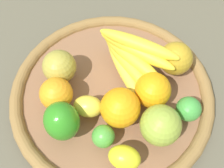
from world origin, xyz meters
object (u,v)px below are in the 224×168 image
orange_2 (153,91)px  apple_1 (161,125)px  lime_1 (103,136)px  orange_0 (56,94)px  lemon_0 (124,157)px  apple_0 (176,58)px  lime_0 (189,109)px  bell_pepper (62,121)px  orange_1 (120,108)px  lemon_1 (88,106)px  apple_2 (60,66)px  banana_bunch (132,58)px

orange_2 → apple_1: apple_1 is taller
orange_2 → lime_1: size_ratio=1.66×
orange_0 → lemon_0: 0.19m
apple_0 → lemon_0: apple_0 is taller
apple_1 → lime_1: bearing=-65.2°
lime_0 → lemon_0: 0.16m
bell_pepper → lime_0: size_ratio=1.66×
orange_0 → lemon_0: bearing=63.8°
orange_1 → orange_0: orange_1 is taller
lemon_0 → lime_0: bearing=142.9°
orange_1 → lemon_1: 0.07m
bell_pepper → orange_2: bearing=81.8°
lime_0 → orange_0: (0.05, -0.26, 0.01)m
lime_0 → apple_1: (0.06, -0.05, 0.01)m
apple_0 → orange_0: apple_0 is taller
apple_1 → orange_1: bearing=-99.1°
lemon_0 → apple_1: bearing=145.8°
lime_0 → orange_1: orange_1 is taller
apple_2 → orange_0: bearing=16.0°
apple_1 → orange_2: bearing=-156.8°
lime_0 → lime_1: lime_0 is taller
apple_2 → lemon_1: apple_2 is taller
orange_1 → apple_2: orange_1 is taller
orange_2 → lime_1: bearing=-30.9°
bell_pepper → lime_0: bell_pepper is taller
apple_2 → orange_0: size_ratio=1.07×
lime_1 → apple_0: apple_0 is taller
apple_0 → apple_1: apple_1 is taller
orange_2 → orange_0: size_ratio=1.09×
orange_2 → lemon_0: (0.14, -0.02, -0.01)m
orange_2 → lemon_0: 0.15m
orange_1 → apple_2: (-0.06, -0.15, -0.00)m
lime_1 → apple_1: apple_1 is taller
apple_2 → lemon_0: bearing=51.6°
banana_bunch → apple_0: 0.10m
lime_1 → lemon_1: (-0.05, -0.05, -0.00)m
apple_2 → apple_0: bearing=111.0°
bell_pepper → apple_0: size_ratio=1.14×
bell_pepper → lime_1: bearing=44.3°
banana_bunch → orange_2: bearing=42.9°
lime_1 → apple_2: (-0.12, -0.14, 0.01)m
orange_0 → apple_0: bearing=125.4°
apple_1 → banana_bunch: bearing=-146.2°
apple_0 → lemon_0: size_ratio=1.22×
lime_1 → lemon_1: 0.07m
apple_1 → orange_0: size_ratio=1.16×
apple_2 → orange_2: bearing=89.0°
apple_2 → lemon_0: apple_2 is taller
apple_0 → lemon_1: 0.22m
bell_pepper → apple_2: bell_pepper is taller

